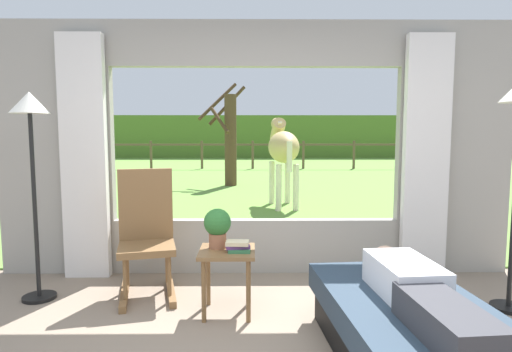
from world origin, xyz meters
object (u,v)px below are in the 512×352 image
Objects in this scene: recliner_sofa at (411,335)px; pasture_tree at (230,136)px; rocking_chair at (146,233)px; floor_lamp_left at (31,133)px; potted_plant at (217,226)px; book_stack at (238,246)px; horse at (283,148)px; side_table at (227,261)px; reclining_person at (416,290)px.

recliner_sofa is 9.31m from pasture_tree.
floor_lamp_left is at bearing 175.31° from rocking_chair.
potted_plant is 0.18× the size of floor_lamp_left.
recliner_sofa is 8.85× the size of book_stack.
potted_plant is 1.77m from floor_lamp_left.
recliner_sofa is 1.58× the size of rocking_chair.
floor_lamp_left is (-0.91, -0.14, 0.90)m from rocking_chair.
rocking_chair is at bearing -114.85° from horse.
book_stack is 0.11× the size of floor_lamp_left.
book_stack reaches higher than side_table.
reclining_person is 9.33m from pasture_tree.
floor_lamp_left is (-1.58, 0.25, 0.74)m from potted_plant.
floor_lamp_left is 5.25m from horse.
rocking_chair reaches higher than reclining_person.
pasture_tree is (-0.49, 8.32, 0.78)m from book_stack.
recliner_sofa is 0.99× the size of floor_lamp_left.
reclining_person is 5.89m from horse.
floor_lamp_left is 8.06m from pasture_tree.
rocking_chair reaches higher than potted_plant.
book_stack is 5.09m from horse.
potted_plant reaches higher than side_table.
pasture_tree is at bearing 103.89° from horse.
reclining_person is 0.51× the size of pasture_tree.
potted_plant is 1.60× the size of book_stack.
horse is at bearing 57.42° from rocking_chair.
rocking_chair is 1.29m from floor_lamp_left.
reclining_person is 7.18× the size of book_stack.
horse reaches higher than potted_plant.
side_table is 0.29× the size of horse.
book_stack is at bearing 139.03° from recliner_sofa.
potted_plant is (-0.08, 0.06, 0.28)m from side_table.
book_stack is 0.11× the size of horse.
recliner_sofa is 0.31m from reclining_person.
potted_plant is at bearing -44.22° from rocking_chair.
rocking_chair reaches higher than recliner_sofa.
side_table is 0.18× the size of pasture_tree.
recliner_sofa is at bearing -47.74° from rocking_chair.
reclining_person is 1.28× the size of rocking_chair.
floor_lamp_left is at bearing 169.34° from side_table.
floor_lamp_left is 0.98× the size of horse.
recliner_sofa is 3.40× the size of side_table.
reclining_person is 1.47m from side_table.
rocking_chair is 0.98m from book_stack.
rocking_chair is 5.60× the size of book_stack.
potted_plant is 0.25m from book_stack.
book_stack is (-1.08, 0.79, 0.34)m from recliner_sofa.
floor_lamp_left is at bearing -123.81° from horse.
book_stack is 0.07× the size of pasture_tree.
rocking_chair is 7.86m from pasture_tree.
horse is (0.79, 4.95, 0.73)m from side_table.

